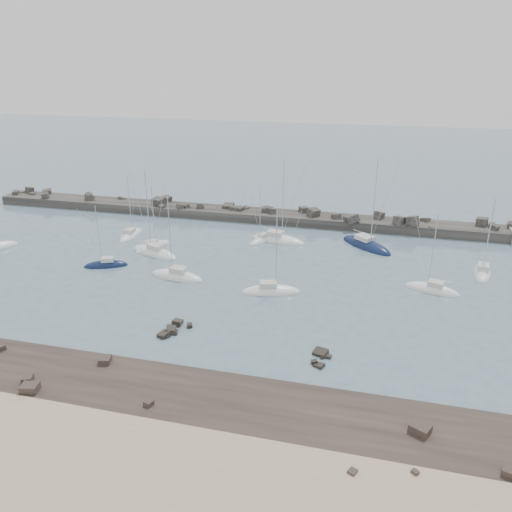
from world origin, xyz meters
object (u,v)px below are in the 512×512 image
(sailboat_1, at_px, (131,235))
(sailboat_13, at_px, (155,253))
(sailboat_2, at_px, (106,265))
(sailboat_8, at_px, (366,246))
(sailboat_7, at_px, (271,292))
(sailboat_3, at_px, (153,247))
(sailboat_5, at_px, (177,277))
(sailboat_6, at_px, (262,240))
(sailboat_4, at_px, (278,240))
(sailboat_10, at_px, (482,273))
(sailboat_9, at_px, (432,290))

(sailboat_1, distance_m, sailboat_13, 11.10)
(sailboat_1, bearing_deg, sailboat_2, -78.57)
(sailboat_2, height_order, sailboat_8, sailboat_8)
(sailboat_8, bearing_deg, sailboat_7, -119.35)
(sailboat_1, xyz_separation_m, sailboat_3, (6.73, -4.67, -0.00))
(sailboat_3, distance_m, sailboat_5, 14.32)
(sailboat_5, height_order, sailboat_6, sailboat_5)
(sailboat_5, distance_m, sailboat_6, 21.15)
(sailboat_4, distance_m, sailboat_6, 2.98)
(sailboat_4, xyz_separation_m, sailboat_7, (3.42, -21.42, -0.00))
(sailboat_1, relative_size, sailboat_5, 0.88)
(sailboat_7, bearing_deg, sailboat_5, 174.10)
(sailboat_4, height_order, sailboat_10, sailboat_4)
(sailboat_13, bearing_deg, sailboat_1, 138.32)
(sailboat_3, height_order, sailboat_10, sailboat_10)
(sailboat_3, bearing_deg, sailboat_13, -60.10)
(sailboat_4, relative_size, sailboat_7, 1.20)
(sailboat_1, height_order, sailboat_5, sailboat_5)
(sailboat_1, bearing_deg, sailboat_5, -44.75)
(sailboat_13, bearing_deg, sailboat_8, 19.43)
(sailboat_4, distance_m, sailboat_7, 21.69)
(sailboat_1, relative_size, sailboat_10, 0.95)
(sailboat_6, distance_m, sailboat_7, 21.67)
(sailboat_1, height_order, sailboat_3, sailboat_1)
(sailboat_3, bearing_deg, sailboat_4, 22.76)
(sailboat_3, relative_size, sailboat_10, 0.92)
(sailboat_4, height_order, sailboat_8, sailboat_8)
(sailboat_7, relative_size, sailboat_9, 1.08)
(sailboat_1, distance_m, sailboat_10, 62.07)
(sailboat_5, bearing_deg, sailboat_4, 59.12)
(sailboat_1, bearing_deg, sailboat_7, -29.05)
(sailboat_9, bearing_deg, sailboat_6, 153.58)
(sailboat_9, distance_m, sailboat_10, 11.67)
(sailboat_1, xyz_separation_m, sailboat_4, (27.72, 4.13, 0.02))
(sailboat_6, xyz_separation_m, sailboat_9, (29.08, -14.45, 0.01))
(sailboat_8, bearing_deg, sailboat_10, -22.98)
(sailboat_1, distance_m, sailboat_7, 35.62)
(sailboat_1, relative_size, sailboat_6, 1.18)
(sailboat_6, height_order, sailboat_7, sailboat_7)
(sailboat_6, bearing_deg, sailboat_4, 13.45)
(sailboat_3, bearing_deg, sailboat_10, 2.13)
(sailboat_8, bearing_deg, sailboat_5, -143.23)
(sailboat_4, distance_m, sailboat_13, 22.58)
(sailboat_3, distance_m, sailboat_10, 55.32)
(sailboat_3, distance_m, sailboat_6, 19.82)
(sailboat_7, height_order, sailboat_10, sailboat_7)
(sailboat_2, relative_size, sailboat_8, 0.64)
(sailboat_2, bearing_deg, sailboat_3, 68.34)
(sailboat_7, distance_m, sailboat_8, 25.72)
(sailboat_8, distance_m, sailboat_9, 19.07)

